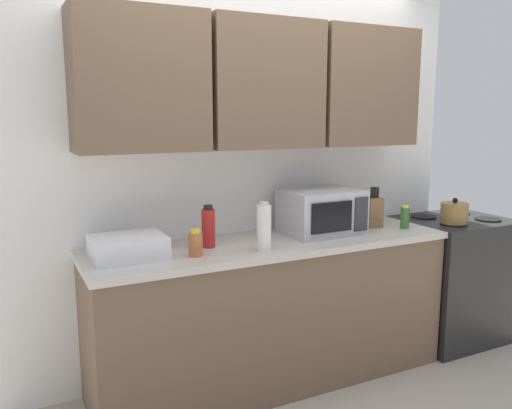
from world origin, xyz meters
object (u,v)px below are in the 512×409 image
object	(u,v)px
dish_rack	(128,247)
bottle_white_jar	(264,227)
kettle	(454,213)
knife_block	(373,212)
bottle_green_oil	(405,217)
bottle_spice_jar	(196,244)
bottle_red_sauce	(208,227)
microwave	(322,212)
stove_range	(451,278)

from	to	relation	value
dish_rack	bottle_white_jar	world-z (taller)	bottle_white_jar
dish_rack	kettle	bearing A→B (deg)	-4.15
knife_block	bottle_green_oil	size ratio (longest dim) A/B	1.76
bottle_spice_jar	kettle	bearing A→B (deg)	-1.32
bottle_white_jar	bottle_red_sauce	xyz separation A→B (m)	(-0.25, 0.21, -0.02)
knife_block	bottle_spice_jar	distance (m)	1.34
microwave	bottle_white_jar	bearing A→B (deg)	-157.53
kettle	microwave	world-z (taller)	microwave
kettle	bottle_white_jar	bearing A→B (deg)	-179.17
microwave	bottle_green_oil	world-z (taller)	microwave
bottle_spice_jar	knife_block	bearing A→B (deg)	6.82
dish_rack	bottle_green_oil	size ratio (longest dim) A/B	2.43
knife_block	bottle_green_oil	bearing A→B (deg)	-41.86
bottle_red_sauce	dish_rack	bearing A→B (deg)	-176.75
bottle_red_sauce	bottle_green_oil	world-z (taller)	bottle_red_sauce
dish_rack	bottle_green_oil	xyz separation A→B (m)	(1.82, -0.10, 0.02)
stove_range	knife_block	xyz separation A→B (m)	(-0.71, 0.06, 0.55)
kettle	bottle_white_jar	distance (m)	1.49
bottle_spice_jar	bottle_red_sauce	bearing A→B (deg)	47.45
kettle	bottle_red_sauce	distance (m)	1.75
dish_rack	knife_block	bearing A→B (deg)	1.45
microwave	dish_rack	bearing A→B (deg)	-178.27
stove_range	bottle_green_oil	distance (m)	0.77
dish_rack	bottle_green_oil	distance (m)	1.82
knife_block	stove_range	bearing A→B (deg)	-4.99
stove_range	kettle	xyz separation A→B (m)	(-0.17, -0.14, 0.53)
kettle	dish_rack	xyz separation A→B (m)	(-2.21, 0.16, -0.02)
bottle_green_oil	stove_range	bearing A→B (deg)	7.88
stove_range	bottle_white_jar	distance (m)	1.77
dish_rack	bottle_spice_jar	bearing A→B (deg)	-19.25
knife_block	bottle_red_sauce	xyz separation A→B (m)	(-1.20, -0.02, 0.01)
stove_range	bottle_green_oil	size ratio (longest dim) A/B	5.83
microwave	bottle_red_sauce	bearing A→B (deg)	-179.18
microwave	dish_rack	size ratio (longest dim) A/B	1.26
knife_block	bottle_white_jar	distance (m)	0.98
microwave	bottle_white_jar	xyz separation A→B (m)	(-0.53, -0.22, -0.01)
bottle_spice_jar	bottle_green_oil	bearing A→B (deg)	0.76
stove_range	bottle_white_jar	bearing A→B (deg)	-174.44
bottle_spice_jar	bottle_white_jar	bearing A→B (deg)	-9.69
bottle_white_jar	stove_range	bearing A→B (deg)	5.56
bottle_spice_jar	stove_range	bearing A→B (deg)	2.71
microwave	stove_range	bearing A→B (deg)	-2.91
bottle_red_sauce	kettle	bearing A→B (deg)	-6.12
kettle	microwave	bearing A→B (deg)	168.38
bottle_red_sauce	bottle_spice_jar	distance (m)	0.20
bottle_white_jar	bottle_green_oil	bearing A→B (deg)	4.38
bottle_red_sauce	bottle_green_oil	distance (m)	1.36
bottle_white_jar	bottle_green_oil	xyz separation A→B (m)	(1.10, 0.08, -0.06)
stove_range	kettle	size ratio (longest dim) A/B	4.96
kettle	knife_block	xyz separation A→B (m)	(-0.54, 0.20, 0.02)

